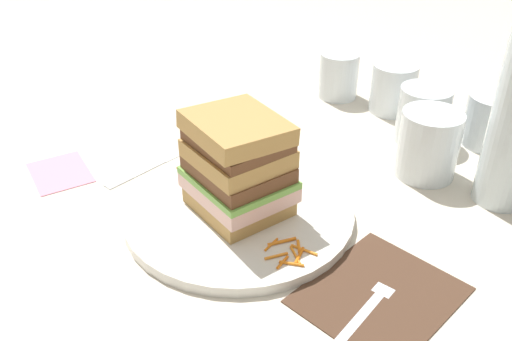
{
  "coord_description": "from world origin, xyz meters",
  "views": [
    {
      "loc": [
        0.38,
        -0.38,
        0.41
      ],
      "look_at": [
        -0.02,
        0.04,
        0.05
      ],
      "focal_mm": 39.26,
      "sensor_mm": 36.0,
      "label": 1
    }
  ],
  "objects_px": {
    "napkin_pink": "(60,172)",
    "empty_tumbler_0": "(491,120)",
    "empty_tumbler_3": "(393,88)",
    "juice_glass": "(428,148)",
    "fork": "(369,305)",
    "knife": "(162,160)",
    "empty_tumbler_1": "(339,75)",
    "empty_tumbler_2": "(423,115)",
    "sandwich": "(238,166)",
    "main_plate": "(239,212)",
    "napkin_dark": "(380,295)"
  },
  "relations": [
    {
      "from": "knife",
      "to": "juice_glass",
      "type": "distance_m",
      "value": 0.37
    },
    {
      "from": "fork",
      "to": "sandwich",
      "type": "bearing_deg",
      "value": 175.41
    },
    {
      "from": "fork",
      "to": "napkin_pink",
      "type": "relative_size",
      "value": 1.77
    },
    {
      "from": "sandwich",
      "to": "fork",
      "type": "relative_size",
      "value": 0.79
    },
    {
      "from": "juice_glass",
      "to": "empty_tumbler_3",
      "type": "distance_m",
      "value": 0.2
    },
    {
      "from": "sandwich",
      "to": "napkin_pink",
      "type": "distance_m",
      "value": 0.28
    },
    {
      "from": "empty_tumbler_0",
      "to": "napkin_pink",
      "type": "xyz_separation_m",
      "value": [
        -0.38,
        -0.49,
        -0.04
      ]
    },
    {
      "from": "sandwich",
      "to": "knife",
      "type": "xyz_separation_m",
      "value": [
        -0.17,
        0.02,
        -0.07
      ]
    },
    {
      "from": "sandwich",
      "to": "empty_tumbler_1",
      "type": "height_order",
      "value": "sandwich"
    },
    {
      "from": "napkin_pink",
      "to": "empty_tumbler_0",
      "type": "bearing_deg",
      "value": 51.92
    },
    {
      "from": "knife",
      "to": "fork",
      "type": "bearing_deg",
      "value": -4.83
    },
    {
      "from": "juice_glass",
      "to": "empty_tumbler_2",
      "type": "bearing_deg",
      "value": 123.72
    },
    {
      "from": "empty_tumbler_2",
      "to": "napkin_pink",
      "type": "distance_m",
      "value": 0.53
    },
    {
      "from": "knife",
      "to": "empty_tumbler_2",
      "type": "height_order",
      "value": "empty_tumbler_2"
    },
    {
      "from": "sandwich",
      "to": "empty_tumbler_3",
      "type": "xyz_separation_m",
      "value": [
        -0.03,
        0.39,
        -0.03
      ]
    },
    {
      "from": "fork",
      "to": "empty_tumbler_2",
      "type": "bearing_deg",
      "value": 112.87
    },
    {
      "from": "juice_glass",
      "to": "napkin_pink",
      "type": "xyz_separation_m",
      "value": [
        -0.36,
        -0.35,
        -0.04
      ]
    },
    {
      "from": "main_plate",
      "to": "knife",
      "type": "relative_size",
      "value": 1.4
    },
    {
      "from": "knife",
      "to": "napkin_pink",
      "type": "bearing_deg",
      "value": -122.85
    },
    {
      "from": "napkin_pink",
      "to": "empty_tumbler_1",
      "type": "bearing_deg",
      "value": 75.76
    },
    {
      "from": "juice_glass",
      "to": "empty_tumbler_2",
      "type": "relative_size",
      "value": 1.09
    },
    {
      "from": "empty_tumbler_3",
      "to": "napkin_pink",
      "type": "bearing_deg",
      "value": -114.15
    },
    {
      "from": "empty_tumbler_3",
      "to": "sandwich",
      "type": "bearing_deg",
      "value": -85.44
    },
    {
      "from": "knife",
      "to": "empty_tumbler_0",
      "type": "distance_m",
      "value": 0.49
    },
    {
      "from": "empty_tumbler_2",
      "to": "empty_tumbler_3",
      "type": "distance_m",
      "value": 0.11
    },
    {
      "from": "empty_tumbler_1",
      "to": "empty_tumbler_2",
      "type": "relative_size",
      "value": 0.93
    },
    {
      "from": "empty_tumbler_2",
      "to": "juice_glass",
      "type": "bearing_deg",
      "value": -56.28
    },
    {
      "from": "main_plate",
      "to": "napkin_dark",
      "type": "distance_m",
      "value": 0.2
    },
    {
      "from": "main_plate",
      "to": "fork",
      "type": "xyz_separation_m",
      "value": [
        0.2,
        -0.02,
        -0.0
      ]
    },
    {
      "from": "knife",
      "to": "empty_tumbler_0",
      "type": "height_order",
      "value": "empty_tumbler_0"
    },
    {
      "from": "sandwich",
      "to": "empty_tumbler_0",
      "type": "xyz_separation_m",
      "value": [
        0.14,
        0.39,
        -0.03
      ]
    },
    {
      "from": "empty_tumbler_1",
      "to": "empty_tumbler_2",
      "type": "distance_m",
      "value": 0.19
    },
    {
      "from": "sandwich",
      "to": "empty_tumbler_2",
      "type": "relative_size",
      "value": 1.55
    },
    {
      "from": "main_plate",
      "to": "empty_tumbler_1",
      "type": "xyz_separation_m",
      "value": [
        -0.13,
        0.37,
        0.03
      ]
    },
    {
      "from": "fork",
      "to": "empty_tumbler_0",
      "type": "bearing_deg",
      "value": 99.41
    },
    {
      "from": "knife",
      "to": "napkin_pink",
      "type": "distance_m",
      "value": 0.14
    },
    {
      "from": "main_plate",
      "to": "fork",
      "type": "distance_m",
      "value": 0.2
    },
    {
      "from": "empty_tumbler_1",
      "to": "napkin_pink",
      "type": "bearing_deg",
      "value": -104.24
    },
    {
      "from": "napkin_dark",
      "to": "fork",
      "type": "bearing_deg",
      "value": -84.58
    },
    {
      "from": "juice_glass",
      "to": "empty_tumbler_1",
      "type": "xyz_separation_m",
      "value": [
        -0.24,
        0.12,
        -0.0
      ]
    },
    {
      "from": "sandwich",
      "to": "empty_tumbler_3",
      "type": "distance_m",
      "value": 0.39
    },
    {
      "from": "knife",
      "to": "napkin_pink",
      "type": "xyz_separation_m",
      "value": [
        -0.08,
        -0.12,
        -0.0
      ]
    },
    {
      "from": "juice_glass",
      "to": "main_plate",
      "type": "bearing_deg",
      "value": -114.29
    },
    {
      "from": "sandwich",
      "to": "empty_tumbler_3",
      "type": "height_order",
      "value": "sandwich"
    },
    {
      "from": "main_plate",
      "to": "empty_tumbler_2",
      "type": "xyz_separation_m",
      "value": [
        0.06,
        0.33,
        0.04
      ]
    },
    {
      "from": "empty_tumbler_1",
      "to": "empty_tumbler_0",
      "type": "bearing_deg",
      "value": 4.2
    },
    {
      "from": "empty_tumbler_3",
      "to": "juice_glass",
      "type": "bearing_deg",
      "value": -44.51
    },
    {
      "from": "main_plate",
      "to": "empty_tumbler_2",
      "type": "relative_size",
      "value": 3.3
    },
    {
      "from": "main_plate",
      "to": "sandwich",
      "type": "bearing_deg",
      "value": -79.8
    },
    {
      "from": "main_plate",
      "to": "empty_tumbler_3",
      "type": "distance_m",
      "value": 0.39
    }
  ]
}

